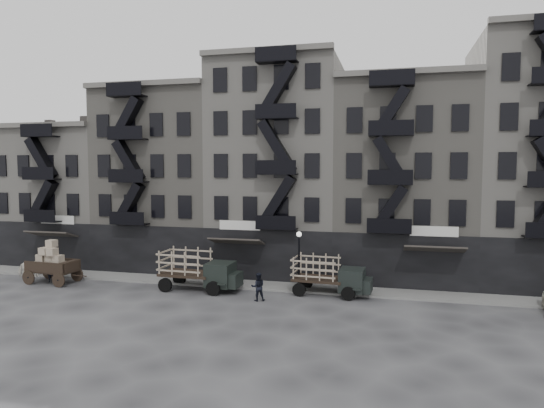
% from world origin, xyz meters
% --- Properties ---
extents(ground, '(140.00, 140.00, 0.00)m').
position_xyz_m(ground, '(0.00, 0.00, 0.00)').
color(ground, '#38383A').
rests_on(ground, ground).
extents(sidewalk, '(55.00, 2.50, 0.15)m').
position_xyz_m(sidewalk, '(0.00, 3.75, 0.07)').
color(sidewalk, slate).
rests_on(sidewalk, ground).
extents(building_west, '(10.00, 11.35, 13.20)m').
position_xyz_m(building_west, '(-20.00, 9.83, 6.00)').
color(building_west, '#A19D94').
rests_on(building_west, ground).
extents(building_midwest, '(10.00, 11.35, 16.20)m').
position_xyz_m(building_midwest, '(-10.00, 9.83, 7.50)').
color(building_midwest, gray).
rests_on(building_midwest, ground).
extents(building_center, '(10.00, 11.35, 18.20)m').
position_xyz_m(building_center, '(-0.00, 9.82, 8.50)').
color(building_center, '#A19D94').
rests_on(building_center, ground).
extents(building_mideast, '(10.00, 11.35, 16.20)m').
position_xyz_m(building_mideast, '(10.00, 9.83, 7.50)').
color(building_mideast, gray).
rests_on(building_mideast, ground).
extents(building_east, '(10.00, 11.35, 19.20)m').
position_xyz_m(building_east, '(20.00, 9.82, 9.00)').
color(building_east, '#A19D94').
rests_on(building_east, ground).
extents(lamp_post, '(0.36, 0.36, 4.28)m').
position_xyz_m(lamp_post, '(3.00, 2.60, 2.78)').
color(lamp_post, black).
rests_on(lamp_post, ground).
extents(horse, '(2.01, 1.47, 1.55)m').
position_xyz_m(horse, '(-18.50, 2.10, 0.77)').
color(horse, silver).
rests_on(horse, ground).
extents(wagon, '(3.94, 2.31, 3.21)m').
position_xyz_m(wagon, '(-15.58, 0.94, 1.84)').
color(wagon, black).
rests_on(wagon, ground).
extents(stake_truck_west, '(5.84, 2.57, 2.89)m').
position_xyz_m(stake_truck_west, '(-4.06, 1.60, 1.65)').
color(stake_truck_west, black).
rests_on(stake_truck_west, ground).
extents(stake_truck_east, '(5.43, 2.52, 2.66)m').
position_xyz_m(stake_truck_east, '(5.10, 2.59, 1.52)').
color(stake_truck_east, black).
rests_on(stake_truck_east, ground).
extents(pedestrian_west, '(0.78, 0.68, 1.79)m').
position_xyz_m(pedestrian_west, '(-15.78, 1.17, 0.90)').
color(pedestrian_west, black).
rests_on(pedestrian_west, ground).
extents(pedestrian_mid, '(1.09, 0.97, 1.85)m').
position_xyz_m(pedestrian_mid, '(0.79, 0.01, 0.93)').
color(pedestrian_mid, black).
rests_on(pedestrian_mid, ground).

